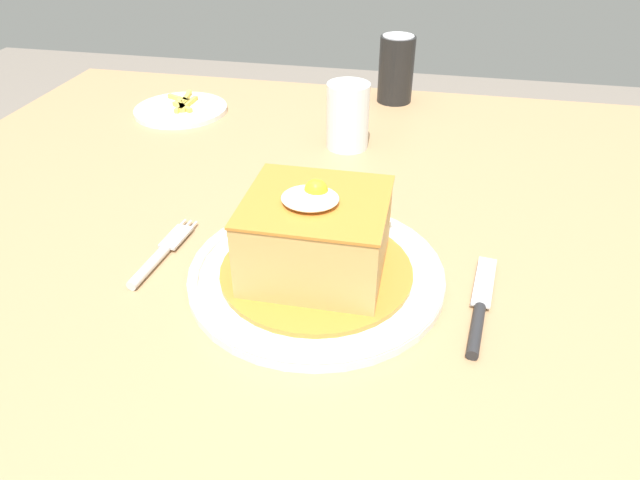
# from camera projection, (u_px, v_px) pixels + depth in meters

# --- Properties ---
(dining_table) EXTENTS (1.39, 0.98, 0.75)m
(dining_table) POSITION_uv_depth(u_px,v_px,m) (366.00, 268.00, 0.82)
(dining_table) COLOR #A87F56
(dining_table) RESTS_ON ground_plane
(main_plate) EXTENTS (0.29, 0.29, 0.02)m
(main_plate) POSITION_uv_depth(u_px,v_px,m) (316.00, 273.00, 0.64)
(main_plate) COLOR white
(main_plate) RESTS_ON dining_table
(sandwich_meal) EXTENTS (0.21, 0.21, 0.12)m
(sandwich_meal) POSITION_uv_depth(u_px,v_px,m) (316.00, 239.00, 0.61)
(sandwich_meal) COLOR orange
(sandwich_meal) RESTS_ON main_plate
(fork) EXTENTS (0.03, 0.14, 0.01)m
(fork) POSITION_uv_depth(u_px,v_px,m) (158.00, 257.00, 0.67)
(fork) COLOR silver
(fork) RESTS_ON dining_table
(knife) EXTENTS (0.04, 0.17, 0.01)m
(knife) POSITION_uv_depth(u_px,v_px,m) (479.00, 315.00, 0.59)
(knife) COLOR #262628
(knife) RESTS_ON dining_table
(soda_can) EXTENTS (0.07, 0.07, 0.12)m
(soda_can) POSITION_uv_depth(u_px,v_px,m) (396.00, 69.00, 1.08)
(soda_can) COLOR black
(soda_can) RESTS_ON dining_table
(drinking_glass) EXTENTS (0.07, 0.07, 0.10)m
(drinking_glass) POSITION_uv_depth(u_px,v_px,m) (348.00, 120.00, 0.91)
(drinking_glass) COLOR silver
(drinking_glass) RESTS_ON dining_table
(side_plate_fries) EXTENTS (0.17, 0.17, 0.02)m
(side_plate_fries) POSITION_uv_depth(u_px,v_px,m) (181.00, 109.00, 1.06)
(side_plate_fries) COLOR white
(side_plate_fries) RESTS_ON dining_table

